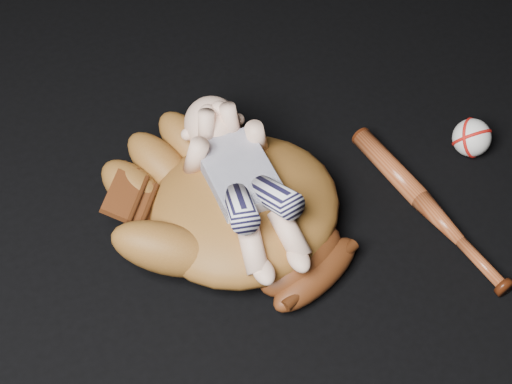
% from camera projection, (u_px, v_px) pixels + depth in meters
% --- Properties ---
extents(baseball_glove, '(0.55, 0.58, 0.14)m').
position_uv_depth(baseball_glove, '(244.00, 202.00, 1.27)').
color(baseball_glove, brown).
rests_on(baseball_glove, ground).
extents(newborn_baby, '(0.16, 0.36, 0.14)m').
position_uv_depth(newborn_baby, '(246.00, 183.00, 1.23)').
color(newborn_baby, '#E6B294').
rests_on(newborn_baby, baseball_glove).
extents(baseball_bat, '(0.09, 0.39, 0.04)m').
position_uv_depth(baseball_bat, '(429.00, 208.00, 1.33)').
color(baseball_bat, brown).
rests_on(baseball_bat, ground).
extents(baseball, '(0.09, 0.09, 0.07)m').
position_uv_depth(baseball, '(472.00, 138.00, 1.41)').
color(baseball, white).
rests_on(baseball, ground).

